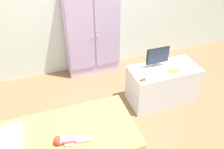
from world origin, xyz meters
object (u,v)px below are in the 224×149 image
at_px(bed, 66,142).
at_px(wardrobe, 92,32).
at_px(doll, 65,140).
at_px(book_yellow, 174,71).
at_px(rocking_horse_toy, 144,77).
at_px(tv_monitor, 158,56).
at_px(tv_stand, 163,84).

distance_m(bed, wardrobe, 1.75).
bearing_deg(doll, book_yellow, 16.27).
bearing_deg(rocking_horse_toy, tv_monitor, 37.65).
height_order(bed, rocking_horse_toy, rocking_horse_toy).
height_order(doll, tv_stand, tv_stand).
xyz_separation_m(tv_stand, book_yellow, (0.07, -0.10, 0.27)).
distance_m(rocking_horse_toy, book_yellow, 0.46).
bearing_deg(wardrobe, doll, -115.48).
relative_size(bed, wardrobe, 1.15).
bearing_deg(book_yellow, tv_stand, 124.27).
bearing_deg(tv_stand, book_yellow, -55.73).
bearing_deg(tv_monitor, tv_stand, -42.45).
bearing_deg(wardrobe, book_yellow, -56.61).
xyz_separation_m(tv_monitor, rocking_horse_toy, (-0.30, -0.23, -0.11)).
distance_m(bed, tv_stand, 1.50).
relative_size(bed, rocking_horse_toy, 14.99).
xyz_separation_m(doll, book_yellow, (1.52, 0.44, 0.24)).
xyz_separation_m(bed, tv_monitor, (1.35, 0.50, 0.56)).
relative_size(rocking_horse_toy, book_yellow, 0.82).
distance_m(tv_stand, rocking_horse_toy, 0.52).
xyz_separation_m(bed, book_yellow, (1.50, 0.33, 0.41)).
distance_m(wardrobe, tv_monitor, 1.14).
xyz_separation_m(doll, tv_stand, (1.45, 0.54, -0.02)).
height_order(doll, book_yellow, book_yellow).
bearing_deg(rocking_horse_toy, wardrobe, 104.26).
bearing_deg(tv_monitor, doll, -155.52).
relative_size(bed, book_yellow, 12.22).
height_order(doll, rocking_horse_toy, rocking_horse_toy).
bearing_deg(doll, tv_monitor, 24.48).
height_order(bed, tv_stand, tv_stand).
distance_m(tv_monitor, rocking_horse_toy, 0.39).
bearing_deg(wardrobe, rocking_horse_toy, -75.74).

